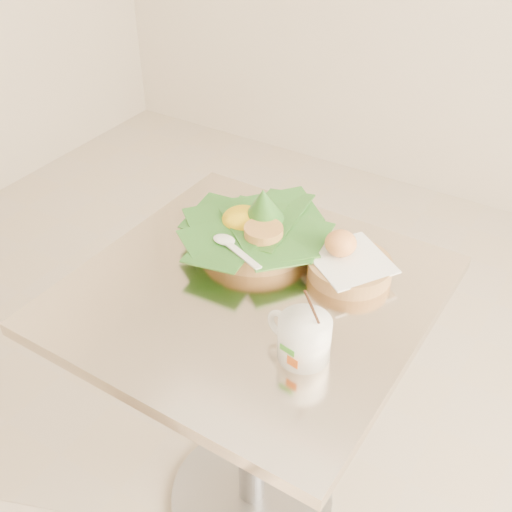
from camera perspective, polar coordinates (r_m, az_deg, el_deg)
The scene contains 5 objects.
floor at distance 1.94m, azimuth -2.29°, elevation -18.34°, with size 3.60×3.60×0.00m, color beige.
cafe_table at distance 1.47m, azimuth -0.44°, elevation -9.53°, with size 0.71×0.71×0.75m.
rice_basket at distance 1.42m, azimuth 0.03°, elevation 2.62°, with size 0.32×0.32×0.16m.
bread_basket at distance 1.35m, azimuth 8.20°, elevation -0.64°, with size 0.21×0.21×0.09m.
coffee_mug at distance 1.15m, azimuth 4.20°, elevation -7.20°, with size 0.13×0.10×0.17m.
Camera 1 is at (0.65, -0.90, 1.59)m, focal length 45.00 mm.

